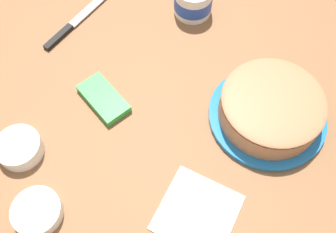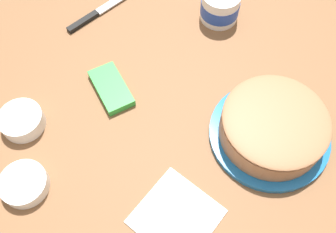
{
  "view_description": "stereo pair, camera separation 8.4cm",
  "coord_description": "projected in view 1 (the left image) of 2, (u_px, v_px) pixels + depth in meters",
  "views": [
    {
      "loc": [
        0.3,
        -0.29,
        0.77
      ],
      "look_at": [
        0.1,
        0.07,
        0.04
      ],
      "focal_mm": 40.5,
      "sensor_mm": 36.0,
      "label": 1
    },
    {
      "loc": [
        0.37,
        -0.24,
        0.77
      ],
      "look_at": [
        0.1,
        0.07,
        0.04
      ],
      "focal_mm": 40.5,
      "sensor_mm": 36.0,
      "label": 2
    }
  ],
  "objects": [
    {
      "name": "frosting_tub",
      "position": [
        193.0,
        0.0,
        1.0
      ],
      "size": [
        0.1,
        0.1,
        0.08
      ],
      "color": "white",
      "rests_on": "ground_plane"
    },
    {
      "name": "spreading_knife",
      "position": [
        71.0,
        26.0,
        1.01
      ],
      "size": [
        0.04,
        0.24,
        0.01
      ],
      "color": "silver",
      "rests_on": "ground_plane"
    },
    {
      "name": "candy_box_lower",
      "position": [
        104.0,
        99.0,
        0.89
      ],
      "size": [
        0.15,
        0.11,
        0.02
      ],
      "primitive_type": "cube",
      "rotation": [
        0.0,
        0.0,
        -0.36
      ],
      "color": "green",
      "rests_on": "ground_plane"
    },
    {
      "name": "sprinkle_bowl_rainbow",
      "position": [
        37.0,
        212.0,
        0.75
      ],
      "size": [
        0.1,
        0.1,
        0.03
      ],
      "color": "white",
      "rests_on": "ground_plane"
    },
    {
      "name": "frosted_cake",
      "position": [
        270.0,
        109.0,
        0.84
      ],
      "size": [
        0.27,
        0.27,
        0.09
      ],
      "color": "#1E6BB2",
      "rests_on": "ground_plane"
    },
    {
      "name": "ground_plane",
      "position": [
        114.0,
        127.0,
        0.86
      ],
      "size": [
        1.54,
        1.54,
        0.0
      ],
      "primitive_type": "plane",
      "color": "brown"
    },
    {
      "name": "sprinkle_bowl_pink",
      "position": [
        19.0,
        148.0,
        0.82
      ],
      "size": [
        0.1,
        0.1,
        0.04
      ],
      "color": "white",
      "rests_on": "ground_plane"
    },
    {
      "name": "paper_napkin",
      "position": [
        197.0,
        212.0,
        0.77
      ],
      "size": [
        0.16,
        0.16,
        0.01
      ],
      "primitive_type": "cube",
      "rotation": [
        0.0,
        0.0,
        0.04
      ],
      "color": "white",
      "rests_on": "ground_plane"
    }
  ]
}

